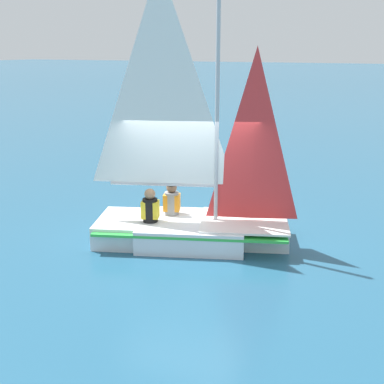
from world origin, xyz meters
TOP-DOWN VIEW (x-y plane):
  - ground_plane at (0.00, 0.00)m, footprint 260.00×260.00m
  - sailboat_main at (-0.04, -0.02)m, footprint 4.13×2.89m
  - sailor_helm at (-0.56, 0.16)m, footprint 0.41×0.39m
  - sailor_crew at (-0.72, -0.44)m, footprint 0.41×0.39m

SIDE VIEW (x-z plane):
  - ground_plane at x=0.00m, z-range 0.00..0.00m
  - sailor_crew at x=-0.72m, z-range 0.04..1.20m
  - sailor_helm at x=-0.56m, z-range 0.05..1.21m
  - sailboat_main at x=-0.04m, z-range -1.98..3.46m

